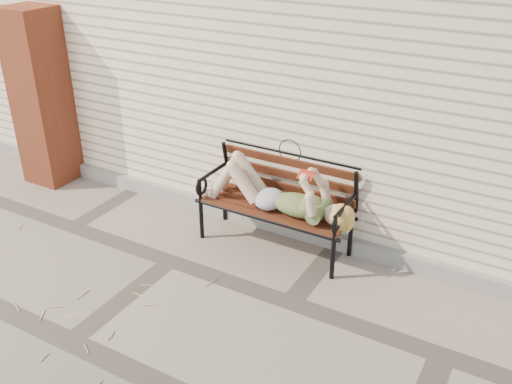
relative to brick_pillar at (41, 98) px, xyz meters
The scene contains 7 objects.
ground 2.62m from the brick_pillar, 18.06° to the right, with size 80.00×80.00×0.00m, color gray.
house_wall 3.26m from the brick_pillar, 44.37° to the left, with size 8.00×4.00×3.00m, color beige.
foundation_strip 2.49m from the brick_pillar, ahead, with size 8.00×0.10×0.15m, color gray.
brick_pillar is the anchor object (origin of this frame).
garden_bench 3.05m from the brick_pillar, ahead, with size 1.57×0.63×1.02m.
reading_woman 3.05m from the brick_pillar, ahead, with size 1.48×0.34×0.47m.
straw_scatter 2.33m from the brick_pillar, 44.51° to the right, with size 2.96×1.62×0.01m.
Camera 1 is at (2.88, -3.45, 2.99)m, focal length 40.00 mm.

